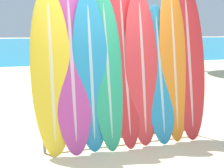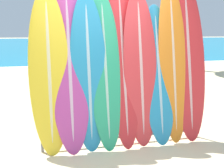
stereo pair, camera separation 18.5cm
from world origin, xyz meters
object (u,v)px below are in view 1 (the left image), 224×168
object	(u,v)px
surfboard_slot_3	(107,70)
surfboard_slot_4	(125,63)
surfboard_slot_1	(72,68)
surfboard_slot_8	(188,59)
person_mid_beach	(66,52)
person_near_water	(73,58)
surfboard_slot_0	(52,72)
surfboard_slot_6	(160,74)
person_far_left	(101,65)
surfboard_rack	(126,117)
surfboard_slot_5	(142,68)
surfboard_slot_2	(91,72)
surfboard_slot_7	(174,62)

from	to	relation	value
surfboard_slot_3	surfboard_slot_4	distance (m)	0.31
surfboard_slot_1	surfboard_slot_8	distance (m)	1.90
surfboard_slot_1	person_mid_beach	bearing A→B (deg)	84.78
surfboard_slot_3	person_near_water	xyz separation A→B (m)	(0.03, 4.03, -0.21)
surfboard_slot_0	surfboard_slot_4	bearing A→B (deg)	2.99
surfboard_slot_6	surfboard_slot_8	size ratio (longest dim) A/B	0.83
person_near_water	person_far_left	distance (m)	0.98
surfboard_slot_3	surfboard_slot_8	distance (m)	1.38
surfboard_rack	surfboard_slot_5	xyz separation A→B (m)	(0.27, 0.04, 0.76)
surfboard_slot_2	surfboard_slot_7	size ratio (longest dim) A/B	0.91
surfboard_rack	surfboard_slot_7	xyz separation A→B (m)	(0.81, 0.06, 0.84)
surfboard_slot_2	person_near_water	size ratio (longest dim) A/B	1.31
person_far_left	person_near_water	bearing A→B (deg)	135.80
surfboard_rack	surfboard_slot_0	distance (m)	1.33
surfboard_slot_5	person_near_water	world-z (taller)	surfboard_slot_5
surfboard_slot_3	surfboard_slot_7	xyz separation A→B (m)	(1.10, -0.00, 0.09)
surfboard_slot_7	person_near_water	distance (m)	4.18
surfboard_slot_3	surfboard_slot_2	bearing A→B (deg)	-174.85
surfboard_slot_8	person_near_water	size ratio (longest dim) A/B	1.48
surfboard_slot_2	person_far_left	distance (m)	3.51
surfboard_slot_2	surfboard_slot_3	xyz separation A→B (m)	(0.25, 0.02, 0.02)
surfboard_slot_8	surfboard_slot_3	bearing A→B (deg)	-179.31
surfboard_slot_0	person_far_left	xyz separation A→B (m)	(1.52, 3.36, -0.35)
person_far_left	surfboard_slot_5	bearing A→B (deg)	-91.30
surfboard_slot_3	person_mid_beach	world-z (taller)	surfboard_slot_3
surfboard_slot_4	surfboard_slot_5	world-z (taller)	surfboard_slot_4
surfboard_slot_1	surfboard_slot_6	distance (m)	1.38
surfboard_slot_1	person_near_water	size ratio (longest dim) A/B	1.40
surfboard_rack	surfboard_slot_2	world-z (taller)	surfboard_slot_2
surfboard_slot_7	surfboard_slot_4	bearing A→B (deg)	176.90
surfboard_slot_0	surfboard_slot_3	bearing A→B (deg)	1.28
surfboard_slot_5	person_near_water	bearing A→B (deg)	97.28
surfboard_slot_3	person_near_water	world-z (taller)	surfboard_slot_3
surfboard_slot_4	person_far_left	distance (m)	3.36
surfboard_slot_4	surfboard_slot_7	world-z (taller)	surfboard_slot_4
surfboard_slot_4	person_mid_beach	world-z (taller)	surfboard_slot_4
person_mid_beach	person_far_left	xyz separation A→B (m)	(0.66, -2.95, -0.16)
surfboard_slot_1	surfboard_slot_2	size ratio (longest dim) A/B	1.06
surfboard_slot_2	person_mid_beach	world-z (taller)	surfboard_slot_2
surfboard_rack	surfboard_slot_1	xyz separation A→B (m)	(-0.81, 0.08, 0.80)
surfboard_slot_0	surfboard_slot_5	size ratio (longest dim) A/B	0.99
surfboard_rack	surfboard_slot_0	xyz separation A→B (m)	(-1.10, 0.05, 0.75)
surfboard_rack	surfboard_slot_3	bearing A→B (deg)	167.05
surfboard_slot_5	surfboard_slot_7	xyz separation A→B (m)	(0.55, 0.02, 0.08)
surfboard_slot_5	surfboard_slot_4	bearing A→B (deg)	166.76
surfboard_rack	surfboard_slot_0	world-z (taller)	surfboard_slot_0
surfboard_slot_0	surfboard_slot_7	world-z (taller)	surfboard_slot_7
surfboard_slot_7	surfboard_slot_2	bearing A→B (deg)	-179.22
surfboard_slot_3	surfboard_slot_5	xyz separation A→B (m)	(0.55, -0.02, 0.01)
surfboard_slot_0	person_near_water	world-z (taller)	surfboard_slot_0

